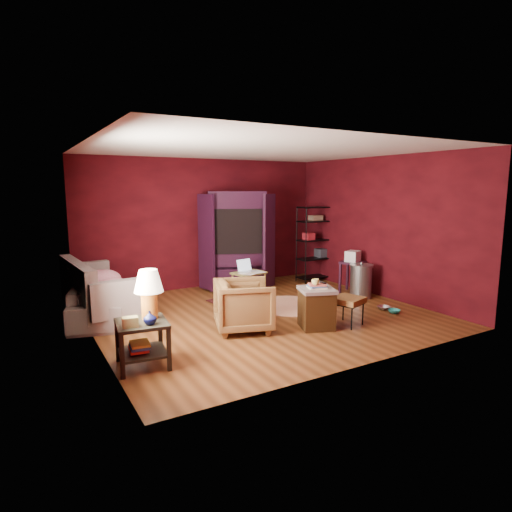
# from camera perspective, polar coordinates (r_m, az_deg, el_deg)

# --- Properties ---
(room) EXTENTS (5.54, 5.04, 2.84)m
(room) POSITION_cam_1_polar(r_m,az_deg,el_deg) (7.21, 0.58, 2.90)
(room) COLOR brown
(room) RESTS_ON ground
(sofa) EXTENTS (1.14, 2.16, 0.81)m
(sofa) POSITION_cam_1_polar(r_m,az_deg,el_deg) (7.74, -20.11, -4.73)
(sofa) COLOR gray
(sofa) RESTS_ON ground
(armchair) EXTENTS (1.01, 1.05, 0.86)m
(armchair) POSITION_cam_1_polar(r_m,az_deg,el_deg) (6.61, -1.62, -6.28)
(armchair) COLOR black
(armchair) RESTS_ON ground
(pet_bowl_steel) EXTENTS (0.23, 0.06, 0.23)m
(pet_bowl_steel) POSITION_cam_1_polar(r_m,az_deg,el_deg) (8.12, 16.70, -6.04)
(pet_bowl_steel) COLOR #B2B5B9
(pet_bowl_steel) RESTS_ON ground
(pet_bowl_turquoise) EXTENTS (0.22, 0.11, 0.21)m
(pet_bowl_turquoise) POSITION_cam_1_polar(r_m,az_deg,el_deg) (7.93, 17.96, -6.54)
(pet_bowl_turquoise) COLOR #2AC7C0
(pet_bowl_turquoise) RESTS_ON ground
(vase) EXTENTS (0.16, 0.16, 0.16)m
(vase) POSITION_cam_1_polar(r_m,az_deg,el_deg) (5.30, -13.97, -8.03)
(vase) COLOR #0C0F3D
(vase) RESTS_ON side_table
(mug) EXTENTS (0.14, 0.12, 0.12)m
(mug) POSITION_cam_1_polar(r_m,az_deg,el_deg) (6.61, 7.93, -3.35)
(mug) COLOR #E9E172
(mug) RESTS_ON hamper
(side_table) EXTENTS (0.66, 0.66, 1.19)m
(side_table) POSITION_cam_1_polar(r_m,az_deg,el_deg) (5.46, -14.53, -6.81)
(side_table) COLOR black
(side_table) RESTS_ON ground
(sofa_cushions) EXTENTS (1.02, 2.20, 0.90)m
(sofa_cushions) POSITION_cam_1_polar(r_m,az_deg,el_deg) (7.74, -20.48, -4.50)
(sofa_cushions) COLOR gray
(sofa_cushions) RESTS_ON sofa
(hamper) EXTENTS (0.67, 0.67, 0.73)m
(hamper) POSITION_cam_1_polar(r_m,az_deg,el_deg) (6.80, 8.07, -6.78)
(hamper) COLOR #482910
(hamper) RESTS_ON ground
(footstool) EXTENTS (0.57, 0.57, 0.46)m
(footstool) POSITION_cam_1_polar(r_m,az_deg,el_deg) (7.00, 12.13, -5.88)
(footstool) COLOR black
(footstool) RESTS_ON ground
(rug_round) EXTENTS (1.44, 1.44, 0.01)m
(rug_round) POSITION_cam_1_polar(r_m,az_deg,el_deg) (8.06, 4.63, -6.59)
(rug_round) COLOR beige
(rug_round) RESTS_ON ground
(rug_oriental) EXTENTS (1.21, 0.89, 0.01)m
(rug_oriental) POSITION_cam_1_polar(r_m,az_deg,el_deg) (8.40, -2.09, -5.84)
(rug_oriental) COLOR #511517
(rug_oriental) RESTS_ON ground
(laptop_desk) EXTENTS (0.70, 0.59, 0.77)m
(laptop_desk) POSITION_cam_1_polar(r_m,az_deg,el_deg) (8.46, -1.00, -2.53)
(laptop_desk) COLOR olive
(laptop_desk) RESTS_ON ground
(tv_armoire) EXTENTS (1.55, 1.23, 2.11)m
(tv_armoire) POSITION_cam_1_polar(r_m,az_deg,el_deg) (9.26, -2.58, 2.37)
(tv_armoire) COLOR #2E0D24
(tv_armoire) RESTS_ON ground
(wire_shelving) EXTENTS (0.87, 0.40, 1.75)m
(wire_shelving) POSITION_cam_1_polar(r_m,az_deg,el_deg) (10.10, 7.94, 2.08)
(wire_shelving) COLOR black
(wire_shelving) RESTS_ON ground
(small_stand) EXTENTS (0.58, 0.58, 0.88)m
(small_stand) POSITION_cam_1_polar(r_m,az_deg,el_deg) (9.13, 12.77, -0.72)
(small_stand) COLOR #2E0D24
(small_stand) RESTS_ON ground
(trash_can) EXTENTS (0.57, 0.57, 0.73)m
(trash_can) POSITION_cam_1_polar(r_m,az_deg,el_deg) (8.80, 13.82, -3.24)
(trash_can) COLOR gray
(trash_can) RESTS_ON ground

